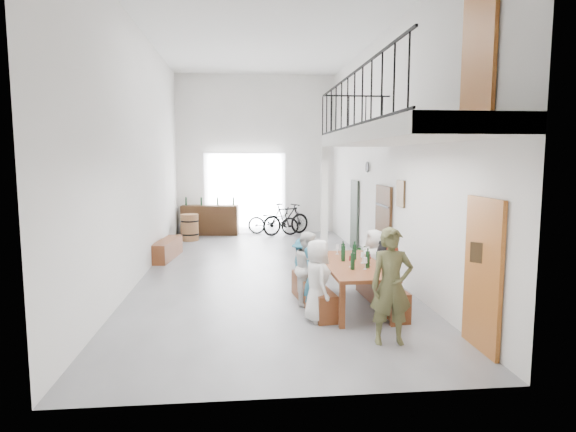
{
  "coord_description": "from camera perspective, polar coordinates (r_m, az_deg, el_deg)",
  "views": [
    {
      "loc": [
        -0.55,
        -10.98,
        2.61
      ],
      "look_at": [
        0.48,
        -0.5,
        1.36
      ],
      "focal_mm": 30.0,
      "sensor_mm": 36.0,
      "label": 1
    }
  ],
  "objects": [
    {
      "name": "bicycle_near",
      "position": [
        16.65,
        -1.76,
        -0.59
      ],
      "size": [
        1.9,
        1.1,
        0.94
      ],
      "primitive_type": "imported",
      "rotation": [
        0.0,
        0.0,
        1.29
      ],
      "color": "black",
      "rests_on": "ground"
    },
    {
      "name": "guest_left_c",
      "position": [
        8.72,
        2.42,
        -6.14
      ],
      "size": [
        0.59,
        0.71,
        1.32
      ],
      "primitive_type": "imported",
      "rotation": [
        0.0,
        0.0,
        1.42
      ],
      "color": "silver",
      "rests_on": "ground"
    },
    {
      "name": "bicycle_far",
      "position": [
        16.54,
        -0.25,
        -0.35
      ],
      "size": [
        1.87,
        1.3,
        1.11
      ],
      "primitive_type": "imported",
      "rotation": [
        0.0,
        0.0,
        2.04
      ],
      "color": "black",
      "rests_on": "ground"
    },
    {
      "name": "balcony",
      "position": [
        8.26,
        12.38,
        9.07
      ],
      "size": [
        1.52,
        5.62,
        4.0
      ],
      "color": "white",
      "rests_on": "ground"
    },
    {
      "name": "tableware",
      "position": [
        8.52,
        7.79,
        -4.61
      ],
      "size": [
        0.44,
        1.37,
        0.35
      ],
      "color": "black",
      "rests_on": "tasting_table"
    },
    {
      "name": "oak_barrel",
      "position": [
        15.73,
        -11.57,
        -1.33
      ],
      "size": [
        0.58,
        0.58,
        0.85
      ],
      "color": "brown",
      "rests_on": "ground"
    },
    {
      "name": "host_standing",
      "position": [
        6.99,
        12.15,
        -8.13
      ],
      "size": [
        0.63,
        0.43,
        1.66
      ],
      "primitive_type": "imported",
      "rotation": [
        0.0,
        0.0,
        -0.06
      ],
      "color": "#4E4D2C",
      "rests_on": "ground"
    },
    {
      "name": "room_walls",
      "position": [
        11.04,
        -2.8,
        11.69
      ],
      "size": [
        12.0,
        12.0,
        12.0
      ],
      "color": "white",
      "rests_on": "ground"
    },
    {
      "name": "guest_right_c",
      "position": [
        9.44,
        10.17,
        -5.4
      ],
      "size": [
        0.46,
        0.66,
        1.27
      ],
      "primitive_type": "imported",
      "rotation": [
        0.0,
        0.0,
        -1.47
      ],
      "color": "silver",
      "rests_on": "ground"
    },
    {
      "name": "tasting_table",
      "position": [
        8.55,
        7.63,
        -6.14
      ],
      "size": [
        1.01,
        2.4,
        0.79
      ],
      "rotation": [
        0.0,
        0.0,
        0.01
      ],
      "color": "brown",
      "rests_on": "ground"
    },
    {
      "name": "guest_left_b",
      "position": [
        8.24,
        2.88,
        -7.56
      ],
      "size": [
        0.37,
        0.47,
        1.14
      ],
      "primitive_type": "imported",
      "rotation": [
        0.0,
        0.0,
        1.32
      ],
      "color": "#235E76",
      "rests_on": "ground"
    },
    {
      "name": "serving_counter",
      "position": [
        16.8,
        -9.24,
        -0.48
      ],
      "size": [
        1.97,
        0.72,
        1.02
      ],
      "primitive_type": "cube",
      "rotation": [
        0.0,
        0.0,
        -0.09
      ],
      "color": "#3B2311",
      "rests_on": "ground"
    },
    {
      "name": "guest_right_a",
      "position": [
        8.19,
        12.23,
        -7.46
      ],
      "size": [
        0.44,
        0.77,
        1.23
      ],
      "primitive_type": "imported",
      "rotation": [
        0.0,
        0.0,
        -1.77
      ],
      "color": "#A6321C",
      "rests_on": "ground"
    },
    {
      "name": "right_wall_decor",
      "position": [
        9.72,
        13.96,
        1.46
      ],
      "size": [
        0.07,
        8.28,
        5.07
      ],
      "color": "#AA6028",
      "rests_on": "ground"
    },
    {
      "name": "guest_left_d",
      "position": [
        9.26,
        1.72,
        -6.04
      ],
      "size": [
        0.51,
        0.77,
        1.11
      ],
      "primitive_type": "imported",
      "rotation": [
        0.0,
        0.0,
        1.72
      ],
      "color": "#235E76",
      "rests_on": "ground"
    },
    {
      "name": "bench_inner",
      "position": [
        8.63,
        2.92,
        -9.25
      ],
      "size": [
        0.54,
        2.0,
        0.46
      ],
      "primitive_type": "cube",
      "rotation": [
        0.0,
        0.0,
        0.12
      ],
      "color": "brown",
      "rests_on": "ground"
    },
    {
      "name": "guest_left_a",
      "position": [
        7.8,
        3.51,
        -7.66
      ],
      "size": [
        0.49,
        0.69,
        1.33
      ],
      "primitive_type": "imported",
      "rotation": [
        0.0,
        0.0,
        1.68
      ],
      "color": "silver",
      "rests_on": "ground"
    },
    {
      "name": "bench_wall",
      "position": [
        8.86,
        10.91,
        -8.84
      ],
      "size": [
        0.39,
        2.13,
        0.49
      ],
      "primitive_type": "cube",
      "rotation": [
        0.0,
        0.0,
        0.05
      ],
      "color": "brown",
      "rests_on": "ground"
    },
    {
      "name": "floor",
      "position": [
        11.3,
        -2.69,
        -6.57
      ],
      "size": [
        12.0,
        12.0,
        0.0
      ],
      "primitive_type": "plane",
      "color": "slate",
      "rests_on": "ground"
    },
    {
      "name": "potted_plant",
      "position": [
        12.39,
        8.53,
        -4.39
      ],
      "size": [
        0.49,
        0.45,
        0.45
      ],
      "primitive_type": "imported",
      "rotation": [
        0.0,
        0.0,
        -0.28
      ],
      "color": "#18551C",
      "rests_on": "ground"
    },
    {
      "name": "side_bench",
      "position": [
        13.06,
        -14.14,
        -3.84
      ],
      "size": [
        0.61,
        1.79,
        0.49
      ],
      "primitive_type": "cube",
      "rotation": [
        0.0,
        0.0,
        -0.13
      ],
      "color": "brown",
      "rests_on": "ground"
    },
    {
      "name": "counter_bottles",
      "position": [
        16.74,
        -9.27,
        1.74
      ],
      "size": [
        1.68,
        0.24,
        0.28
      ],
      "color": "black",
      "rests_on": "serving_counter"
    },
    {
      "name": "gateway_portal",
      "position": [
        16.97,
        -5.11,
        2.68
      ],
      "size": [
        2.8,
        0.08,
        2.8
      ],
      "primitive_type": "cube",
      "color": "white",
      "rests_on": "ground"
    },
    {
      "name": "guest_right_b",
      "position": [
        8.84,
        11.48,
        -6.52
      ],
      "size": [
        0.42,
        1.13,
        1.2
      ],
      "primitive_type": "imported",
      "rotation": [
        0.0,
        0.0,
        -1.63
      ],
      "color": "black",
      "rests_on": "ground"
    }
  ]
}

